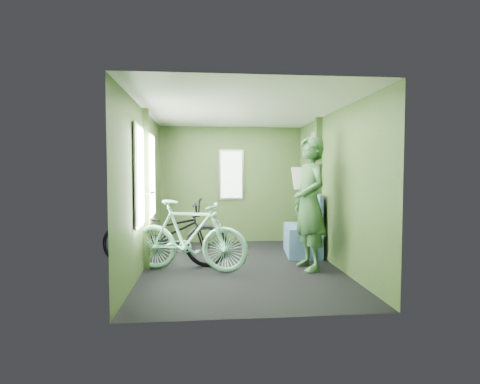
% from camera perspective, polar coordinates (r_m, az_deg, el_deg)
% --- Properties ---
extents(room, '(4.00, 4.02, 2.31)m').
position_cam_1_polar(room, '(5.53, -0.33, 3.44)').
color(room, black).
rests_on(room, ground).
extents(bicycle_black, '(1.98, 1.04, 1.05)m').
position_cam_1_polar(bicycle_black, '(5.75, -11.37, -11.08)').
color(bicycle_black, black).
rests_on(bicycle_black, ground).
extents(bicycle_mint, '(1.78, 1.02, 1.05)m').
position_cam_1_polar(bicycle_mint, '(5.41, -7.78, -11.94)').
color(bicycle_mint, '#8DDFBC').
rests_on(bicycle_mint, ground).
extents(passenger, '(0.56, 0.77, 1.90)m').
position_cam_1_polar(passenger, '(5.44, 10.55, -1.70)').
color(passenger, '#345D33').
rests_on(passenger, ground).
extents(waste_box, '(0.23, 0.32, 0.79)m').
position_cam_1_polar(waste_box, '(6.32, 11.17, -6.17)').
color(waste_box, gray).
rests_on(waste_box, ground).
extents(bench_seat, '(0.66, 1.03, 1.03)m').
position_cam_1_polar(bench_seat, '(6.50, 9.69, -6.68)').
color(bench_seat, navy).
rests_on(bench_seat, ground).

